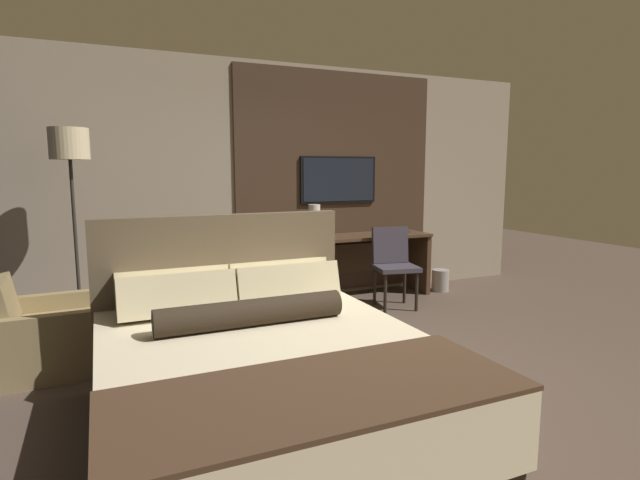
# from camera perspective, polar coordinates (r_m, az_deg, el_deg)

# --- Properties ---
(ground_plane) EXTENTS (16.00, 16.00, 0.00)m
(ground_plane) POSITION_cam_1_polar(r_m,az_deg,el_deg) (3.92, 7.45, -15.63)
(ground_plane) COLOR #4C3D33
(wall_back_tv_panel) EXTENTS (7.20, 0.09, 2.80)m
(wall_back_tv_panel) POSITION_cam_1_polar(r_m,az_deg,el_deg) (6.00, -4.38, 6.40)
(wall_back_tv_panel) COLOR gray
(wall_back_tv_panel) RESTS_ON ground_plane
(bed) EXTENTS (1.85, 2.23, 1.24)m
(bed) POSITION_cam_1_polar(r_m,az_deg,el_deg) (3.08, -6.45, -15.16)
(bed) COLOR #33281E
(bed) RESTS_ON ground_plane
(desk) EXTENTS (2.10, 0.55, 0.78)m
(desk) POSITION_cam_1_polar(r_m,az_deg,el_deg) (6.10, 3.02, -1.70)
(desk) COLOR #422D1E
(desk) RESTS_ON ground_plane
(tv) EXTENTS (1.01, 0.04, 0.57)m
(tv) POSITION_cam_1_polar(r_m,az_deg,el_deg) (6.21, 2.14, 6.90)
(tv) COLOR black
(desk_chair) EXTENTS (0.54, 0.54, 0.92)m
(desk_chair) POSITION_cam_1_polar(r_m,az_deg,el_deg) (5.78, 8.34, -2.17)
(desk_chair) COLOR #38333D
(desk_chair) RESTS_ON ground_plane
(armchair_by_window) EXTENTS (0.82, 0.84, 0.76)m
(armchair_by_window) POSITION_cam_1_polar(r_m,az_deg,el_deg) (4.55, -28.77, -9.79)
(armchair_by_window) COLOR olive
(armchair_by_window) RESTS_ON ground_plane
(floor_lamp) EXTENTS (0.34, 0.34, 1.94)m
(floor_lamp) POSITION_cam_1_polar(r_m,az_deg,el_deg) (5.06, -26.64, 7.99)
(floor_lamp) COLOR #282623
(floor_lamp) RESTS_ON ground_plane
(vase_tall) EXTENTS (0.14, 0.14, 0.39)m
(vase_tall) POSITION_cam_1_polar(r_m,az_deg,el_deg) (5.86, -0.66, 2.20)
(vase_tall) COLOR silver
(vase_tall) RESTS_ON desk
(book) EXTENTS (0.24, 0.18, 0.03)m
(book) POSITION_cam_1_polar(r_m,az_deg,el_deg) (6.37, 9.13, 0.96)
(book) COLOR #332D28
(book) RESTS_ON desk
(waste_bin) EXTENTS (0.22, 0.22, 0.28)m
(waste_bin) POSITION_cam_1_polar(r_m,az_deg,el_deg) (6.70, 13.59, -4.50)
(waste_bin) COLOR gray
(waste_bin) RESTS_ON ground_plane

